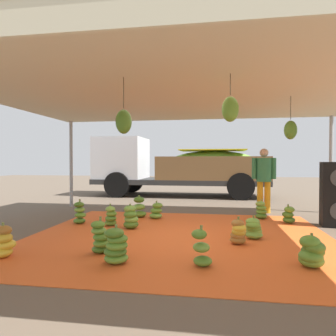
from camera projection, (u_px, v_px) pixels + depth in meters
name	position (u px, v px, depth m)	size (l,w,h in m)	color
ground_plane	(192.00, 211.00, 8.68)	(40.00, 40.00, 0.00)	brown
tarp_orange	(179.00, 236.00, 5.71)	(5.60, 5.02, 0.01)	#E05B23
tent_canopy	(180.00, 94.00, 5.56)	(8.00, 7.00, 2.73)	#9EA0A5
banana_bunch_0	(131.00, 218.00, 6.37)	(0.44, 0.44, 0.52)	#477523
banana_bunch_1	(201.00, 249.00, 4.10)	(0.34, 0.31, 0.55)	#518428
banana_bunch_2	(289.00, 215.00, 6.93)	(0.36, 0.35, 0.43)	#477523
banana_bunch_3	(261.00, 211.00, 7.47)	(0.38, 0.39, 0.48)	#477523
banana_bunch_4	(100.00, 238.00, 4.65)	(0.37, 0.38, 0.56)	#477523
banana_bunch_5	(312.00, 252.00, 4.04)	(0.46, 0.45, 0.45)	#60932D
banana_bunch_6	(156.00, 211.00, 7.49)	(0.34, 0.35, 0.44)	#6B9E38
banana_bunch_7	(238.00, 232.00, 5.16)	(0.38, 0.38, 0.47)	#996628
banana_bunch_8	(3.00, 242.00, 4.46)	(0.41, 0.41, 0.51)	gold
banana_bunch_9	(116.00, 247.00, 4.20)	(0.39, 0.39, 0.54)	#60932D
banana_bunch_10	(80.00, 213.00, 6.90)	(0.34, 0.38, 0.55)	#477523
banana_bunch_11	(139.00, 208.00, 7.67)	(0.45, 0.45, 0.56)	#60932D
banana_bunch_12	(111.00, 217.00, 6.62)	(0.38, 0.39, 0.49)	#60932D
banana_bunch_13	(253.00, 229.00, 5.56)	(0.41, 0.45, 0.42)	#6B9E38
cargo_truck_main	(174.00, 166.00, 12.55)	(7.00, 2.39, 2.40)	#2D2D2D
worker_0	(264.00, 175.00, 8.35)	(0.65, 0.40, 1.77)	orange
speaker_stack	(336.00, 194.00, 6.59)	(0.63, 0.51, 1.40)	black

